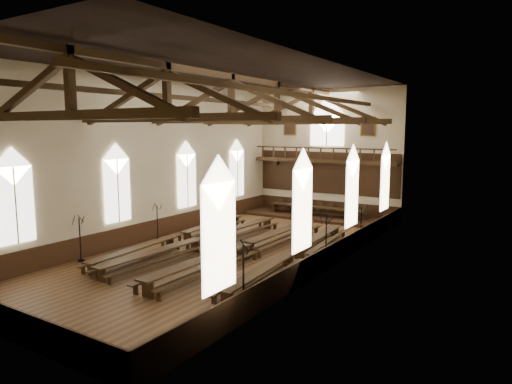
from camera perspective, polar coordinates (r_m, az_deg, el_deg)
ground at (r=26.20m, az=-2.97°, el=-7.40°), size 26.00×26.00×0.00m
room_walls at (r=25.28m, az=-3.08°, el=6.87°), size 26.00×26.00×26.00m
wainscot_band at (r=26.05m, az=-2.98°, el=-6.13°), size 12.00×26.00×1.20m
side_windows at (r=25.47m, az=-3.03°, el=0.74°), size 11.85×19.80×4.50m
end_window at (r=36.55m, az=8.87°, el=8.29°), size 2.80×0.12×3.80m
minstrels_gallery at (r=36.45m, az=8.61°, el=3.08°), size 11.80×1.24×3.70m
portraits at (r=36.55m, az=8.86°, el=8.10°), size 7.75×0.09×1.45m
roof_trusses at (r=25.31m, az=-3.11°, el=10.85°), size 11.70×25.70×2.80m
refectory_row_a at (r=27.81m, az=-9.66°, el=-5.54°), size 1.82×13.86×0.68m
refectory_row_b at (r=26.53m, az=-6.76°, el=-6.04°), size 1.78×14.40×0.74m
refectory_row_c at (r=24.84m, az=-1.20°, el=-6.82°), size 1.79×15.10×0.82m
refectory_row_d at (r=23.94m, az=4.72°, el=-7.63°), size 1.95×14.04×0.70m
dais at (r=35.91m, az=7.41°, el=-3.10°), size 11.40×3.16×0.21m
high_table at (r=35.78m, az=7.43°, el=-1.97°), size 7.68×0.91×0.72m
high_chairs at (r=36.46m, az=7.92°, el=-1.94°), size 7.62×0.43×0.96m
candelabrum_left_near at (r=25.74m, az=-21.09°, el=-6.49°), size 0.68×0.76×2.47m
candelabrum_left_mid at (r=29.32m, az=-12.21°, el=-4.51°), size 0.69×0.67×2.31m
candelabrum_left_far at (r=34.82m, az=-3.65°, el=-2.18°), size 0.80×0.81×2.72m
candelabrum_right_near at (r=17.38m, az=-1.57°, el=-12.44°), size 0.77×0.88×2.85m
candelabrum_right_mid at (r=23.70m, az=8.72°, el=-7.14°), size 0.79×0.76×2.61m
candelabrum_right_far at (r=28.42m, az=12.97°, el=-4.86°), size 0.73×0.69×2.41m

